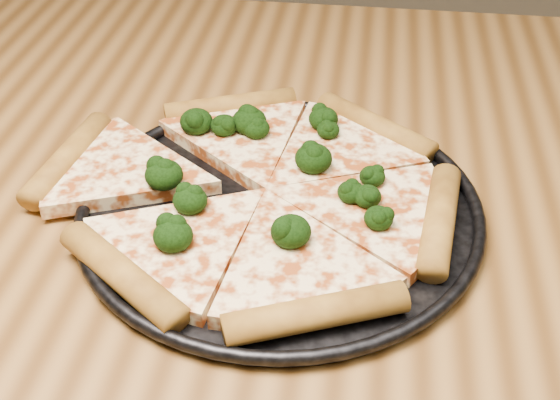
# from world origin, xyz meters

# --- Properties ---
(dining_table) EXTENTS (1.20, 0.90, 0.75)m
(dining_table) POSITION_xyz_m (0.00, 0.00, 0.66)
(dining_table) COLOR brown
(dining_table) RESTS_ON ground
(pizza_pan) EXTENTS (0.37, 0.37, 0.02)m
(pizza_pan) POSITION_xyz_m (0.07, -0.04, 0.76)
(pizza_pan) COLOR black
(pizza_pan) RESTS_ON dining_table
(pizza) EXTENTS (0.40, 0.37, 0.03)m
(pizza) POSITION_xyz_m (0.05, -0.03, 0.77)
(pizza) COLOR #FFDE9C
(pizza) RESTS_ON pizza_pan
(broccoli_florets) EXTENTS (0.23, 0.23, 0.03)m
(broccoli_florets) POSITION_xyz_m (0.05, -0.00, 0.78)
(broccoli_florets) COLOR black
(broccoli_florets) RESTS_ON pizza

